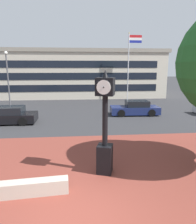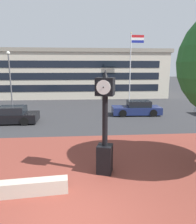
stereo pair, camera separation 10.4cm
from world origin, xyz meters
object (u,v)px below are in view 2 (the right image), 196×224
object	(u,v)px
street_clock	(105,127)
street_lamp_post	(10,73)
car_street_distant	(137,109)
civic_building	(61,73)
flagpole_primary	(132,61)
car_street_far	(10,116)

from	to	relation	value
street_clock	street_lamp_post	distance (m)	17.94
car_street_distant	civic_building	bearing A→B (deg)	27.32
car_street_distant	flagpole_primary	distance (m)	9.62
street_clock	flagpole_primary	world-z (taller)	flagpole_primary
street_lamp_post	street_clock	bearing A→B (deg)	-61.89
civic_building	street_lamp_post	bearing A→B (deg)	-109.39
car_street_distant	civic_building	world-z (taller)	civic_building
flagpole_primary	civic_building	size ratio (longest dim) A/B	0.27
street_clock	car_street_distant	world-z (taller)	street_clock
civic_building	car_street_distant	bearing A→B (deg)	-64.72
car_street_far	street_lamp_post	bearing A→B (deg)	15.63
street_clock	car_street_distant	bearing A→B (deg)	85.97
street_lamp_post	car_street_distant	bearing A→B (deg)	-22.91
flagpole_primary	civic_building	bearing A→B (deg)	137.14
flagpole_primary	street_lamp_post	xyz separation A→B (m)	(-13.91, -3.16, -1.33)
street_clock	civic_building	size ratio (longest dim) A/B	0.13
street_clock	car_street_far	bearing A→B (deg)	143.96
flagpole_primary	civic_building	xyz separation A→B (m)	(-9.65, 8.95, -1.63)
car_street_distant	flagpole_primary	xyz separation A→B (m)	(1.44, 8.43, 4.40)
car_street_far	flagpole_primary	distance (m)	16.38
car_street_far	street_lamp_post	distance (m)	8.21
flagpole_primary	street_lamp_post	distance (m)	14.33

